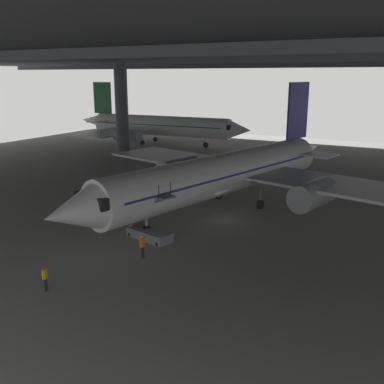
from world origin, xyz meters
TOP-DOWN VIEW (x-y plane):
  - ground_plane at (0.00, 0.00)m, footprint 110.00×110.00m
  - hangar_structure at (-0.09, 13.75)m, footprint 121.00×99.00m
  - airplane_main at (0.04, 2.58)m, footprint 36.05×36.66m
  - boarding_stairs at (-1.85, -7.53)m, footprint 4.44×2.38m
  - crew_worker_near_nose at (-2.53, -17.62)m, footprint 0.34×0.52m
  - crew_worker_by_stairs at (-0.28, -10.88)m, footprint 0.25×0.55m
  - airplane_distant at (-27.73, 34.47)m, footprint 35.03×33.80m

SIDE VIEW (x-z plane):
  - ground_plane at x=0.00m, z-range 0.00..0.00m
  - boarding_stairs at x=-1.85m, z-range -1.61..3.07m
  - crew_worker_near_nose at x=-2.53m, z-range 0.11..1.69m
  - crew_worker_by_stairs at x=-0.28m, z-range 0.12..1.77m
  - airplane_distant at x=-27.73m, z-range -2.15..8.89m
  - airplane_main at x=0.04m, z-range -2.32..9.26m
  - hangar_structure at x=-0.09m, z-range 7.01..22.29m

